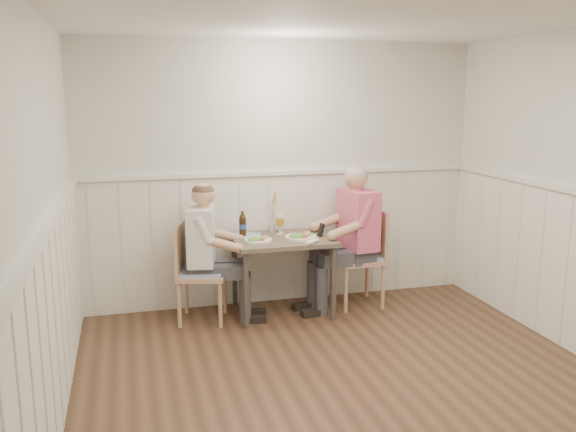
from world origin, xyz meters
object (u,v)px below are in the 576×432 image
at_px(dining_table, 283,248).
at_px(man_in_pink, 353,247).
at_px(grass_vase, 272,213).
at_px(chair_right, 363,253).
at_px(diner_cream, 206,263).
at_px(chair_left, 196,269).
at_px(beer_bottle, 243,225).

relative_size(dining_table, man_in_pink, 0.64).
xyz_separation_m(man_in_pink, grass_vase, (-0.76, 0.26, 0.34)).
xyz_separation_m(chair_right, diner_cream, (-1.57, -0.05, 0.03)).
height_order(diner_cream, grass_vase, diner_cream).
bearing_deg(dining_table, grass_vase, 98.27).
bearing_deg(grass_vase, man_in_pink, -18.63).
relative_size(chair_left, diner_cream, 0.69).
bearing_deg(beer_bottle, grass_vase, 16.58).
relative_size(chair_right, chair_left, 1.05).
height_order(diner_cream, beer_bottle, diner_cream).
xyz_separation_m(chair_right, beer_bottle, (-1.20, 0.12, 0.33)).
bearing_deg(dining_table, diner_cream, 179.79).
bearing_deg(chair_left, chair_right, 0.96).
distance_m(dining_table, diner_cream, 0.73).
distance_m(chair_left, man_in_pink, 1.55).
distance_m(dining_table, chair_left, 0.84).
xyz_separation_m(chair_left, grass_vase, (0.79, 0.24, 0.44)).
xyz_separation_m(dining_table, grass_vase, (-0.04, 0.26, 0.29)).
bearing_deg(beer_bottle, diner_cream, -155.97).
distance_m(chair_right, man_in_pink, 0.15).
xyz_separation_m(chair_right, man_in_pink, (-0.12, -0.04, 0.08)).
bearing_deg(dining_table, man_in_pink, 0.65).
bearing_deg(chair_left, dining_table, -1.63).
xyz_separation_m(chair_left, beer_bottle, (0.47, 0.15, 0.36)).
xyz_separation_m(dining_table, man_in_pink, (0.72, 0.01, -0.04)).
bearing_deg(man_in_pink, chair_right, 19.29).
bearing_deg(diner_cream, grass_vase, 20.75).
bearing_deg(dining_table, beer_bottle, 153.98).
height_order(dining_table, grass_vase, grass_vase).
distance_m(chair_right, grass_vase, 1.00).
height_order(chair_left, grass_vase, grass_vase).
relative_size(chair_left, man_in_pink, 0.64).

